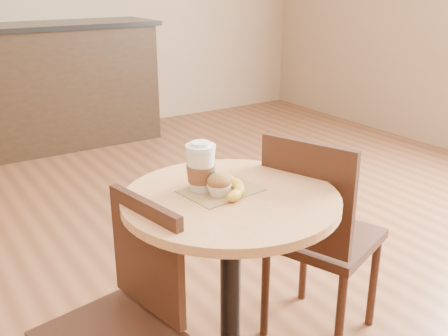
% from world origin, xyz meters
% --- Properties ---
extents(cafe_table, '(0.70, 0.70, 0.75)m').
position_xyz_m(cafe_table, '(-0.08, -0.05, 0.53)').
color(cafe_table, black).
rests_on(cafe_table, ground).
extents(chair_left, '(0.41, 0.41, 0.80)m').
position_xyz_m(chair_left, '(-0.47, -0.05, 0.44)').
color(chair_left, '#371E13').
rests_on(chair_left, ground).
extents(chair_right, '(0.49, 0.49, 0.87)m').
position_xyz_m(chair_right, '(0.34, -0.01, 0.48)').
color(chair_right, '#371E13').
rests_on(chair_right, ground).
extents(service_counter, '(2.30, 0.65, 1.04)m').
position_xyz_m(service_counter, '(0.00, 3.18, 0.52)').
color(service_counter, black).
rests_on(service_counter, ground).
extents(kraft_bag, '(0.26, 0.21, 0.00)m').
position_xyz_m(kraft_bag, '(-0.09, -0.01, 0.75)').
color(kraft_bag, olive).
rests_on(kraft_bag, cafe_table).
extents(coffee_cup, '(0.10, 0.10, 0.16)m').
position_xyz_m(coffee_cup, '(-0.14, 0.04, 0.82)').
color(coffee_cup, silver).
rests_on(coffee_cup, cafe_table).
extents(muffin, '(0.08, 0.08, 0.07)m').
position_xyz_m(muffin, '(-0.12, -0.04, 0.79)').
color(muffin, white).
rests_on(muffin, kraft_bag).
extents(banana, '(0.14, 0.26, 0.03)m').
position_xyz_m(banana, '(-0.08, -0.01, 0.77)').
color(banana, gold).
rests_on(banana, kraft_bag).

